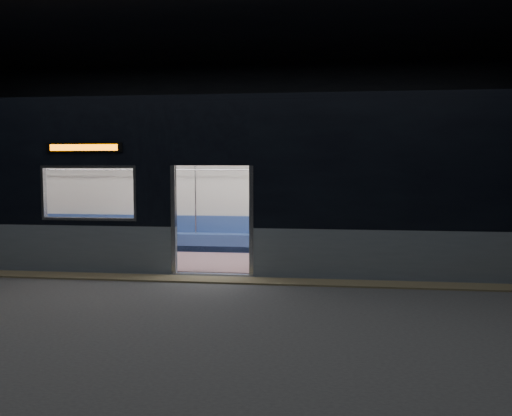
# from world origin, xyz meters

# --- Properties ---
(station_floor) EXTENTS (24.00, 14.00, 0.01)m
(station_floor) POSITION_xyz_m (0.00, 0.00, -0.01)
(station_floor) COLOR #47494C
(station_floor) RESTS_ON ground
(station_envelope) EXTENTS (24.00, 14.00, 5.00)m
(station_envelope) POSITION_xyz_m (0.00, 0.00, 3.66)
(station_envelope) COLOR black
(station_envelope) RESTS_ON station_floor
(tactile_strip) EXTENTS (22.80, 0.50, 0.03)m
(tactile_strip) POSITION_xyz_m (0.00, 0.55, 0.01)
(tactile_strip) COLOR #8C7F59
(tactile_strip) RESTS_ON station_floor
(metro_car) EXTENTS (18.00, 3.04, 3.35)m
(metro_car) POSITION_xyz_m (-0.00, 2.54, 1.85)
(metro_car) COLOR gray
(metro_car) RESTS_ON station_floor
(passenger) EXTENTS (0.40, 0.69, 1.38)m
(passenger) POSITION_xyz_m (1.29, 3.55, 0.80)
(passenger) COLOR black
(passenger) RESTS_ON metro_car
(handbag) EXTENTS (0.35, 0.32, 0.14)m
(handbag) POSITION_xyz_m (1.29, 3.32, 0.68)
(handbag) COLOR black
(handbag) RESTS_ON passenger
(transit_map) EXTENTS (1.12, 0.03, 0.73)m
(transit_map) POSITION_xyz_m (3.20, 3.85, 1.51)
(transit_map) COLOR white
(transit_map) RESTS_ON metro_car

